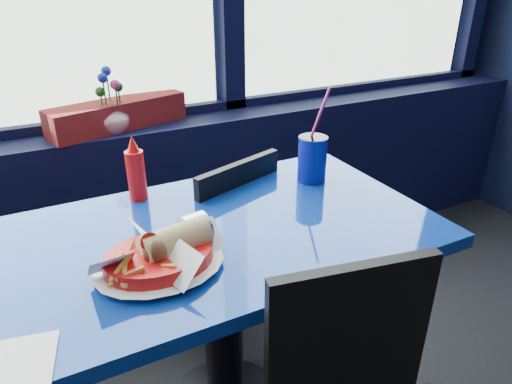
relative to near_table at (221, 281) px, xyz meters
name	(u,v)px	position (x,y,z in m)	size (l,w,h in m)	color
window_sill	(80,223)	(-0.30, 0.87, -0.17)	(5.00, 0.26, 0.80)	black
near_table	(221,281)	(0.00, 0.00, 0.00)	(1.20, 0.70, 0.75)	black
chair_near_back	(237,238)	(0.20, 0.33, -0.09)	(0.47, 0.47, 0.83)	black
planter_box	(118,114)	(-0.07, 0.87, 0.29)	(0.57, 0.14, 0.11)	maroon
flower_vase	(113,113)	(-0.10, 0.82, 0.31)	(0.13, 0.14, 0.26)	silver
food_basket	(161,256)	(-0.19, -0.11, 0.22)	(0.32, 0.32, 0.10)	red
ketchup_bottle	(136,172)	(-0.15, 0.28, 0.27)	(0.06, 0.06, 0.21)	red
soda_cup	(312,158)	(0.40, 0.15, 0.26)	(0.10, 0.10, 0.32)	navy
napkin	(14,364)	(-0.52, -0.28, 0.18)	(0.14, 0.14, 0.00)	white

